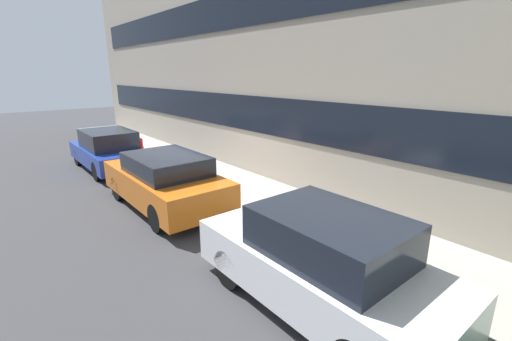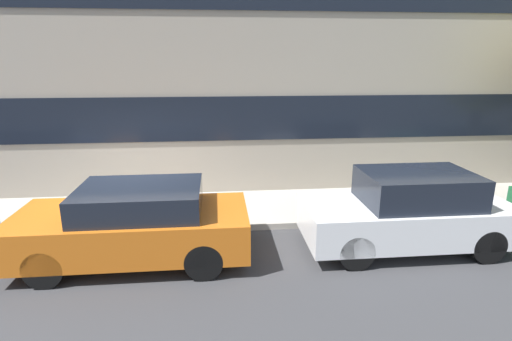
{
  "view_description": "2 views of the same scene",
  "coord_description": "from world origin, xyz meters",
  "views": [
    {
      "loc": [
        8.06,
        -4.45,
        3.28
      ],
      "look_at": [
        2.15,
        0.38,
        1.1
      ],
      "focal_mm": 24.0,
      "sensor_mm": 36.0,
      "label": 1
    },
    {
      "loc": [
        1.8,
        -7.73,
        3.47
      ],
      "look_at": [
        2.6,
        0.27,
        1.24
      ],
      "focal_mm": 28.0,
      "sensor_mm": 36.0,
      "label": 2
    }
  ],
  "objects": [
    {
      "name": "sidewalk_strip",
      "position": [
        0.0,
        1.13,
        0.07
      ],
      "size": [
        28.0,
        2.25,
        0.14
      ],
      "color": "#A8A399",
      "rests_on": "ground_plane"
    },
    {
      "name": "parked_car_orange",
      "position": [
        0.32,
        -1.05,
        0.69
      ],
      "size": [
        4.02,
        1.75,
        1.37
      ],
      "rotation": [
        0.0,
        0.0,
        3.14
      ],
      "color": "#D16619",
      "rests_on": "ground_plane"
    },
    {
      "name": "rowhouse_facade",
      "position": [
        0.0,
        2.7,
        4.69
      ],
      "size": [
        28.0,
        1.02,
        9.36
      ],
      "color": "gray",
      "rests_on": "ground_plane"
    },
    {
      "name": "parked_car_white",
      "position": [
        5.35,
        -1.05,
        0.73
      ],
      "size": [
        3.85,
        1.6,
        1.49
      ],
      "rotation": [
        0.0,
        0.0,
        3.14
      ],
      "color": "silver",
      "rests_on": "ground_plane"
    },
    {
      "name": "ground_plane",
      "position": [
        0.0,
        0.0,
        0.0
      ],
      "size": [
        56.0,
        56.0,
        0.0
      ],
      "primitive_type": "plane",
      "color": "#38383A"
    },
    {
      "name": "fire_hydrant",
      "position": [
        -5.05,
        0.38,
        0.49
      ],
      "size": [
        0.48,
        0.27,
        0.7
      ],
      "color": "red",
      "rests_on": "sidewalk_strip"
    },
    {
      "name": "parked_car_blue",
      "position": [
        -4.27,
        -1.05,
        0.68
      ],
      "size": [
        3.92,
        1.66,
        1.38
      ],
      "rotation": [
        0.0,
        0.0,
        3.14
      ],
      "color": "#1E3899",
      "rests_on": "ground_plane"
    }
  ]
}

